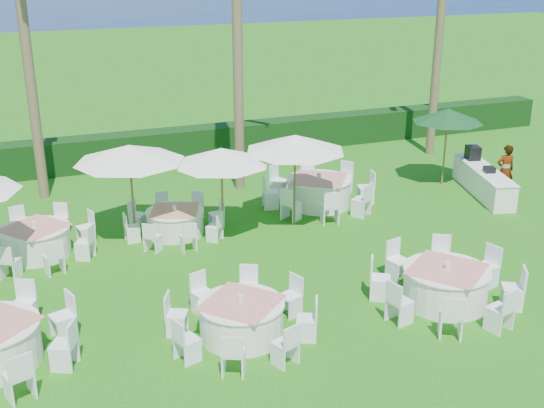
{
  "coord_description": "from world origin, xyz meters",
  "views": [
    {
      "loc": [
        -4.9,
        -12.4,
        7.48
      ],
      "look_at": [
        1.12,
        3.03,
        1.3
      ],
      "focal_mm": 45.0,
      "sensor_mm": 36.0,
      "label": 1
    }
  ],
  "objects_px": {
    "staff_person": "(505,170)",
    "banquet_table_f": "(319,191)",
    "umbrella_c": "(129,153)",
    "buffet_table": "(483,180)",
    "banquet_table_b": "(241,318)",
    "umbrella_b": "(221,156)",
    "banquet_table_d": "(36,240)",
    "umbrella_d": "(295,143)",
    "banquet_table_c": "(446,285)",
    "banquet_table_e": "(175,222)",
    "umbrella_green": "(448,116)"
  },
  "relations": [
    {
      "from": "umbrella_b",
      "to": "buffet_table",
      "type": "distance_m",
      "value": 9.19
    },
    {
      "from": "banquet_table_c",
      "to": "buffet_table",
      "type": "distance_m",
      "value": 7.97
    },
    {
      "from": "banquet_table_e",
      "to": "buffet_table",
      "type": "distance_m",
      "value": 10.18
    },
    {
      "from": "banquet_table_b",
      "to": "banquet_table_e",
      "type": "bearing_deg",
      "value": 89.79
    },
    {
      "from": "banquet_table_c",
      "to": "buffet_table",
      "type": "xyz_separation_m",
      "value": [
        5.46,
        5.81,
        0.01
      ]
    },
    {
      "from": "banquet_table_f",
      "to": "umbrella_c",
      "type": "bearing_deg",
      "value": -175.34
    },
    {
      "from": "banquet_table_d",
      "to": "umbrella_d",
      "type": "xyz_separation_m",
      "value": [
        7.1,
        -0.47,
        2.03
      ]
    },
    {
      "from": "umbrella_b",
      "to": "umbrella_c",
      "type": "relative_size",
      "value": 0.89
    },
    {
      "from": "banquet_table_b",
      "to": "staff_person",
      "type": "xyz_separation_m",
      "value": [
        10.75,
        5.15,
        0.42
      ]
    },
    {
      "from": "banquet_table_c",
      "to": "umbrella_c",
      "type": "height_order",
      "value": "umbrella_c"
    },
    {
      "from": "banquet_table_b",
      "to": "umbrella_green",
      "type": "bearing_deg",
      "value": 35.4
    },
    {
      "from": "staff_person",
      "to": "buffet_table",
      "type": "bearing_deg",
      "value": -21.36
    },
    {
      "from": "umbrella_d",
      "to": "umbrella_green",
      "type": "height_order",
      "value": "umbrella_d"
    },
    {
      "from": "banquet_table_d",
      "to": "umbrella_green",
      "type": "relative_size",
      "value": 1.19
    },
    {
      "from": "umbrella_c",
      "to": "umbrella_green",
      "type": "xyz_separation_m",
      "value": [
        10.62,
        0.83,
        -0.05
      ]
    },
    {
      "from": "banquet_table_d",
      "to": "umbrella_d",
      "type": "relative_size",
      "value": 1.08
    },
    {
      "from": "umbrella_b",
      "to": "umbrella_green",
      "type": "height_order",
      "value": "umbrella_green"
    },
    {
      "from": "umbrella_green",
      "to": "banquet_table_b",
      "type": "bearing_deg",
      "value": -144.6
    },
    {
      "from": "staff_person",
      "to": "banquet_table_d",
      "type": "bearing_deg",
      "value": 8.32
    },
    {
      "from": "banquet_table_e",
      "to": "umbrella_d",
      "type": "relative_size",
      "value": 0.98
    },
    {
      "from": "banquet_table_f",
      "to": "banquet_table_e",
      "type": "bearing_deg",
      "value": -172.23
    },
    {
      "from": "banquet_table_c",
      "to": "umbrella_green",
      "type": "relative_size",
      "value": 1.29
    },
    {
      "from": "umbrella_d",
      "to": "banquet_table_c",
      "type": "bearing_deg",
      "value": -76.71
    },
    {
      "from": "banquet_table_d",
      "to": "banquet_table_e",
      "type": "bearing_deg",
      "value": 0.87
    },
    {
      "from": "banquet_table_b",
      "to": "staff_person",
      "type": "height_order",
      "value": "staff_person"
    },
    {
      "from": "banquet_table_c",
      "to": "umbrella_c",
      "type": "bearing_deg",
      "value": 132.86
    },
    {
      "from": "banquet_table_e",
      "to": "banquet_table_f",
      "type": "height_order",
      "value": "banquet_table_f"
    },
    {
      "from": "banquet_table_f",
      "to": "banquet_table_b",
      "type": "bearing_deg",
      "value": -126.38
    },
    {
      "from": "staff_person",
      "to": "umbrella_c",
      "type": "bearing_deg",
      "value": 6.73
    },
    {
      "from": "umbrella_c",
      "to": "buffet_table",
      "type": "relative_size",
      "value": 0.79
    },
    {
      "from": "umbrella_c",
      "to": "banquet_table_c",
      "type": "bearing_deg",
      "value": -47.14
    },
    {
      "from": "banquet_table_f",
      "to": "buffet_table",
      "type": "relative_size",
      "value": 0.94
    },
    {
      "from": "umbrella_green",
      "to": "buffet_table",
      "type": "distance_m",
      "value": 2.4
    },
    {
      "from": "banquet_table_c",
      "to": "banquet_table_f",
      "type": "xyz_separation_m",
      "value": [
        0.0,
        6.73,
        0.02
      ]
    },
    {
      "from": "umbrella_b",
      "to": "banquet_table_e",
      "type": "bearing_deg",
      "value": 150.46
    },
    {
      "from": "buffet_table",
      "to": "staff_person",
      "type": "bearing_deg",
      "value": -31.95
    },
    {
      "from": "banquet_table_e",
      "to": "staff_person",
      "type": "bearing_deg",
      "value": -3.36
    },
    {
      "from": "banquet_table_b",
      "to": "umbrella_b",
      "type": "height_order",
      "value": "umbrella_b"
    },
    {
      "from": "banquet_table_b",
      "to": "umbrella_d",
      "type": "distance_m",
      "value": 6.59
    },
    {
      "from": "umbrella_c",
      "to": "buffet_table",
      "type": "xyz_separation_m",
      "value": [
        11.27,
        -0.45,
        -1.97
      ]
    },
    {
      "from": "banquet_table_c",
      "to": "staff_person",
      "type": "bearing_deg",
      "value": 42.2
    },
    {
      "from": "banquet_table_f",
      "to": "umbrella_c",
      "type": "distance_m",
      "value": 6.15
    },
    {
      "from": "buffet_table",
      "to": "staff_person",
      "type": "xyz_separation_m",
      "value": [
        0.56,
        -0.35,
        0.38
      ]
    },
    {
      "from": "staff_person",
      "to": "banquet_table_f",
      "type": "bearing_deg",
      "value": -1.34
    },
    {
      "from": "umbrella_d",
      "to": "staff_person",
      "type": "xyz_separation_m",
      "value": [
        7.34,
        -0.11,
        -1.6
      ]
    },
    {
      "from": "banquet_table_b",
      "to": "banquet_table_c",
      "type": "height_order",
      "value": "banquet_table_c"
    },
    {
      "from": "buffet_table",
      "to": "umbrella_b",
      "type": "bearing_deg",
      "value": -177.52
    },
    {
      "from": "banquet_table_d",
      "to": "buffet_table",
      "type": "bearing_deg",
      "value": -0.94
    },
    {
      "from": "banquet_table_c",
      "to": "banquet_table_b",
      "type": "bearing_deg",
      "value": 176.21
    },
    {
      "from": "banquet_table_c",
      "to": "umbrella_d",
      "type": "distance_m",
      "value": 6.06
    }
  ]
}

